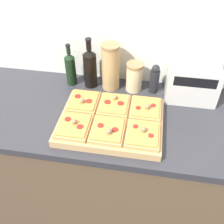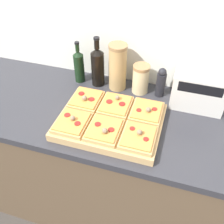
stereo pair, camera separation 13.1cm
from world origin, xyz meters
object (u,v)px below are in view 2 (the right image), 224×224
Objects in this scene: olive_oil_bottle at (79,66)px; grain_jar_short at (141,79)px; toaster_oven at (199,89)px; cutting_board at (110,122)px; grain_jar_tall at (118,67)px; pepper_mill at (161,82)px; wine_bottle at (98,66)px.

grain_jar_short is at bearing 0.00° from olive_oil_bottle.
toaster_oven is at bearing -3.81° from grain_jar_short.
cutting_board is 2.96× the size of grain_jar_short.
olive_oil_bottle is at bearing 132.70° from cutting_board.
toaster_oven is at bearing -2.67° from grain_jar_tall.
olive_oil_bottle reaches higher than grain_jar_short.
pepper_mill is at bearing 0.00° from olive_oil_bottle.
grain_jar_tall reaches higher than olive_oil_bottle.
toaster_oven is (0.58, -0.02, -0.02)m from wine_bottle.
wine_bottle is at bearing 0.00° from olive_oil_bottle.
olive_oil_bottle is 1.46× the size of pepper_mill.
grain_jar_short is (0.26, 0.00, -0.04)m from wine_bottle.
olive_oil_bottle is at bearing 180.00° from grain_jar_tall.
pepper_mill is at bearing 58.55° from cutting_board.
pepper_mill is at bearing 0.00° from wine_bottle.
pepper_mill reaches higher than grain_jar_short.
toaster_oven is (0.32, -0.02, 0.01)m from grain_jar_short.
grain_jar_tall reaches higher than cutting_board.
wine_bottle reaches higher than cutting_board.
grain_jar_tall is 0.46m from toaster_oven.
wine_bottle is at bearing 177.89° from toaster_oven.
grain_jar_short is at bearing 75.91° from cutting_board.
grain_jar_tall is at bearing 180.00° from grain_jar_short.
cutting_board is at bearing -80.02° from grain_jar_tall.
cutting_board is at bearing -47.30° from olive_oil_bottle.
wine_bottle is at bearing -180.00° from pepper_mill.
toaster_oven is (0.70, -0.02, -0.00)m from olive_oil_bottle.
wine_bottle is 0.26m from grain_jar_short.
grain_jar_tall is 0.26m from pepper_mill.
toaster_oven reaches higher than cutting_board.
wine_bottle reaches higher than pepper_mill.
olive_oil_bottle is at bearing 180.00° from wine_bottle.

